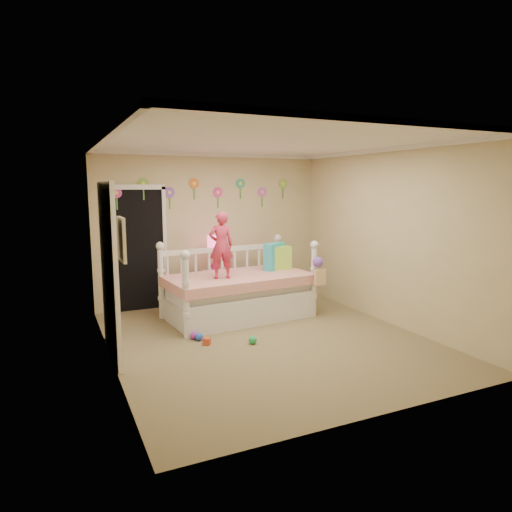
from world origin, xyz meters
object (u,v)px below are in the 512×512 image
table_lamp (215,248)px  child (221,245)px  daybed (238,279)px  nightstand (216,289)px

table_lamp → child: bearing=-104.1°
daybed → table_lamp: table_lamp is taller
daybed → table_lamp: 0.84m
child → table_lamp: size_ratio=1.67×
child → table_lamp: bearing=-95.8°
table_lamp → nightstand: bearing=-90.0°
daybed → child: 0.68m
daybed → child: size_ratio=2.27×
daybed → nightstand: size_ratio=3.57×
daybed → table_lamp: (-0.11, 0.72, 0.41)m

